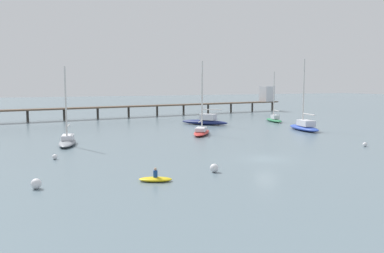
{
  "coord_description": "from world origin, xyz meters",
  "views": [
    {
      "loc": [
        -24.4,
        -36.56,
        8.13
      ],
      "look_at": [
        0.0,
        19.75,
        1.5
      ],
      "focal_mm": 38.79,
      "sensor_mm": 36.0,
      "label": 1
    }
  ],
  "objects_px": {
    "mooring_buoy_outer": "(36,184)",
    "mooring_buoy_inner": "(214,168)",
    "sailboat_green": "(274,119)",
    "sailboat_blue": "(304,126)",
    "sailboat_gray": "(67,140)",
    "mooring_buoy_near": "(55,157)",
    "mooring_buoy_mid": "(365,144)",
    "sailboat_red": "(201,131)",
    "pier": "(180,102)",
    "sailboat_navy": "(205,120)",
    "dinghy_yellow": "(155,179)"
  },
  "relations": [
    {
      "from": "mooring_buoy_outer",
      "to": "mooring_buoy_inner",
      "type": "relative_size",
      "value": 1.03
    },
    {
      "from": "sailboat_green",
      "to": "mooring_buoy_inner",
      "type": "distance_m",
      "value": 49.59
    },
    {
      "from": "sailboat_blue",
      "to": "sailboat_gray",
      "type": "relative_size",
      "value": 1.18
    },
    {
      "from": "sailboat_gray",
      "to": "mooring_buoy_outer",
      "type": "xyz_separation_m",
      "value": [
        -4.92,
        -22.13,
        -0.22
      ]
    },
    {
      "from": "mooring_buoy_near",
      "to": "mooring_buoy_mid",
      "type": "bearing_deg",
      "value": -9.95
    },
    {
      "from": "sailboat_red",
      "to": "mooring_buoy_outer",
      "type": "bearing_deg",
      "value": -135.63
    },
    {
      "from": "sailboat_blue",
      "to": "pier",
      "type": "bearing_deg",
      "value": 99.76
    },
    {
      "from": "mooring_buoy_outer",
      "to": "mooring_buoy_mid",
      "type": "xyz_separation_m",
      "value": [
        39.13,
        5.62,
        -0.12
      ]
    },
    {
      "from": "sailboat_navy",
      "to": "sailboat_green",
      "type": "bearing_deg",
      "value": -2.34
    },
    {
      "from": "sailboat_navy",
      "to": "mooring_buoy_mid",
      "type": "bearing_deg",
      "value": -77.85
    },
    {
      "from": "sailboat_green",
      "to": "sailboat_navy",
      "type": "relative_size",
      "value": 0.85
    },
    {
      "from": "sailboat_blue",
      "to": "sailboat_red",
      "type": "xyz_separation_m",
      "value": [
        -18.14,
        1.88,
        -0.19
      ]
    },
    {
      "from": "sailboat_green",
      "to": "sailboat_gray",
      "type": "bearing_deg",
      "value": -160.23
    },
    {
      "from": "sailboat_gray",
      "to": "sailboat_navy",
      "type": "bearing_deg",
      "value": 30.27
    },
    {
      "from": "sailboat_navy",
      "to": "sailboat_red",
      "type": "height_order",
      "value": "sailboat_navy"
    },
    {
      "from": "pier",
      "to": "sailboat_blue",
      "type": "xyz_separation_m",
      "value": [
        6.72,
        -39.04,
        -2.4
      ]
    },
    {
      "from": "sailboat_blue",
      "to": "mooring_buoy_mid",
      "type": "height_order",
      "value": "sailboat_blue"
    },
    {
      "from": "dinghy_yellow",
      "to": "mooring_buoy_outer",
      "type": "xyz_separation_m",
      "value": [
        -9.1,
        1.31,
        0.19
      ]
    },
    {
      "from": "sailboat_navy",
      "to": "mooring_buoy_outer",
      "type": "distance_m",
      "value": 49.8
    },
    {
      "from": "sailboat_navy",
      "to": "sailboat_gray",
      "type": "height_order",
      "value": "sailboat_navy"
    },
    {
      "from": "sailboat_blue",
      "to": "mooring_buoy_inner",
      "type": "xyz_separation_m",
      "value": [
        -28.31,
        -22.96,
        -0.37
      ]
    },
    {
      "from": "mooring_buoy_outer",
      "to": "mooring_buoy_near",
      "type": "distance_m",
      "value": 12.3
    },
    {
      "from": "sailboat_gray",
      "to": "dinghy_yellow",
      "type": "xyz_separation_m",
      "value": [
        4.19,
        -23.43,
        -0.41
      ]
    },
    {
      "from": "mooring_buoy_inner",
      "to": "mooring_buoy_near",
      "type": "bearing_deg",
      "value": 135.88
    },
    {
      "from": "pier",
      "to": "sailboat_red",
      "type": "distance_m",
      "value": 38.96
    },
    {
      "from": "dinghy_yellow",
      "to": "mooring_buoy_near",
      "type": "bearing_deg",
      "value": 116.5
    },
    {
      "from": "dinghy_yellow",
      "to": "mooring_buoy_inner",
      "type": "bearing_deg",
      "value": 10.82
    },
    {
      "from": "sailboat_blue",
      "to": "mooring_buoy_inner",
      "type": "distance_m",
      "value": 36.45
    },
    {
      "from": "pier",
      "to": "dinghy_yellow",
      "type": "xyz_separation_m",
      "value": [
        -27.54,
        -63.14,
        -2.95
      ]
    },
    {
      "from": "sailboat_blue",
      "to": "mooring_buoy_inner",
      "type": "height_order",
      "value": "sailboat_blue"
    },
    {
      "from": "sailboat_navy",
      "to": "mooring_buoy_mid",
      "type": "relative_size",
      "value": 21.6
    },
    {
      "from": "sailboat_navy",
      "to": "mooring_buoy_inner",
      "type": "xyz_separation_m",
      "value": [
        -17.1,
        -38.19,
        -0.42
      ]
    },
    {
      "from": "sailboat_gray",
      "to": "dinghy_yellow",
      "type": "distance_m",
      "value": 23.81
    },
    {
      "from": "pier",
      "to": "mooring_buoy_mid",
      "type": "height_order",
      "value": "pier"
    },
    {
      "from": "pier",
      "to": "sailboat_red",
      "type": "bearing_deg",
      "value": -107.09
    },
    {
      "from": "sailboat_gray",
      "to": "mooring_buoy_inner",
      "type": "height_order",
      "value": "sailboat_gray"
    },
    {
      "from": "sailboat_navy",
      "to": "pier",
      "type": "bearing_deg",
      "value": 79.32
    },
    {
      "from": "sailboat_green",
      "to": "sailboat_red",
      "type": "bearing_deg",
      "value": -150.17
    },
    {
      "from": "pier",
      "to": "sailboat_red",
      "type": "relative_size",
      "value": 9.51
    },
    {
      "from": "mooring_buoy_outer",
      "to": "mooring_buoy_near",
      "type": "bearing_deg",
      "value": 78.56
    },
    {
      "from": "dinghy_yellow",
      "to": "mooring_buoy_mid",
      "type": "bearing_deg",
      "value": 13.0
    },
    {
      "from": "sailboat_navy",
      "to": "sailboat_red",
      "type": "bearing_deg",
      "value": -117.44
    },
    {
      "from": "pier",
      "to": "mooring_buoy_outer",
      "type": "bearing_deg",
      "value": -120.65
    },
    {
      "from": "mooring_buoy_near",
      "to": "sailboat_blue",
      "type": "bearing_deg",
      "value": 14.7
    },
    {
      "from": "sailboat_navy",
      "to": "mooring_buoy_inner",
      "type": "distance_m",
      "value": 41.85
    },
    {
      "from": "sailboat_green",
      "to": "mooring_buoy_mid",
      "type": "distance_m",
      "value": 32.84
    },
    {
      "from": "sailboat_blue",
      "to": "dinghy_yellow",
      "type": "height_order",
      "value": "sailboat_blue"
    },
    {
      "from": "pier",
      "to": "mooring_buoy_outer",
      "type": "height_order",
      "value": "pier"
    },
    {
      "from": "pier",
      "to": "mooring_buoy_mid",
      "type": "bearing_deg",
      "value": -87.47
    },
    {
      "from": "sailboat_blue",
      "to": "sailboat_navy",
      "type": "distance_m",
      "value": 18.91
    }
  ]
}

